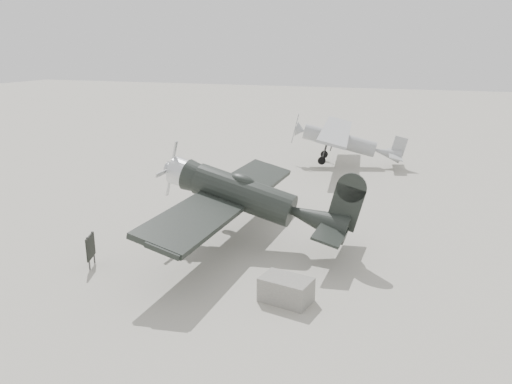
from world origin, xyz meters
TOP-DOWN VIEW (x-y plane):
  - ground at (0.00, 0.00)m, footprint 160.00×160.00m
  - lowwing_monoplane at (-0.19, 1.84)m, footprint 7.84×10.87m
  - highwing_monoplane at (0.71, 16.54)m, footprint 7.18×10.08m
  - equipment_block at (2.35, -2.15)m, footprint 1.67×1.21m
  - sign_board at (-4.82, -2.06)m, footprint 0.34×0.80m

SIDE VIEW (x-z plane):
  - ground at x=0.00m, z-range 0.00..0.00m
  - equipment_block at x=2.35m, z-range 0.00..0.76m
  - sign_board at x=-4.82m, z-range 0.12..1.32m
  - highwing_monoplane at x=0.71m, z-range 0.36..3.20m
  - lowwing_monoplane at x=-0.19m, z-range 0.10..3.64m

